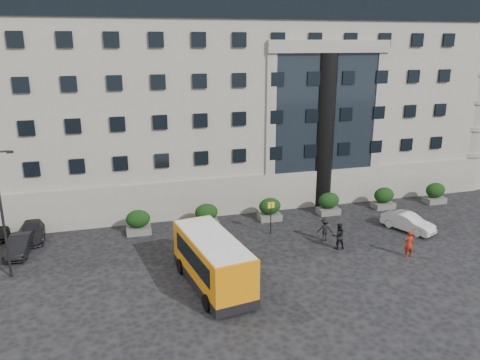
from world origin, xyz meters
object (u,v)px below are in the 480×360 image
(hedge_c, at_px, (270,209))
(hedge_b, at_px, (206,215))
(hedge_f, at_px, (435,193))
(minibus, at_px, (213,260))
(parked_car_b, at_px, (20,245))
(hedge_e, at_px, (384,198))
(pedestrian_a, at_px, (409,244))
(hedge_d, at_px, (329,203))
(pedestrian_c, at_px, (325,229))
(hedge_a, at_px, (138,222))
(parked_car_c, at_px, (33,231))
(bus_stop_sign, at_px, (271,212))
(pedestrian_b, at_px, (338,236))
(white_taxi, at_px, (408,222))
(red_truck, at_px, (33,196))

(hedge_c, bearing_deg, hedge_b, 180.00)
(hedge_f, relative_size, minibus, 0.24)
(hedge_c, bearing_deg, parked_car_b, -175.76)
(hedge_e, xyz_separation_m, pedestrian_a, (-3.70, -8.91, -0.00))
(hedge_d, distance_m, hedge_f, 10.40)
(hedge_e, height_order, pedestrian_c, hedge_e)
(hedge_a, bearing_deg, parked_car_c, 171.37)
(hedge_a, relative_size, pedestrian_c, 1.06)
(hedge_f, distance_m, bus_stop_sign, 16.76)
(hedge_f, xyz_separation_m, parked_car_b, (-33.99, -1.36, -0.30))
(hedge_b, distance_m, hedge_e, 15.60)
(hedge_f, bearing_deg, pedestrian_b, -153.25)
(hedge_b, bearing_deg, hedge_f, 0.00)
(pedestrian_a, bearing_deg, parked_car_b, -9.45)
(minibus, xyz_separation_m, pedestrian_a, (13.43, 0.27, -0.75))
(parked_car_c, bearing_deg, hedge_c, -6.41)
(hedge_d, bearing_deg, bus_stop_sign, -155.34)
(pedestrian_c, bearing_deg, white_taxi, -166.01)
(minibus, relative_size, pedestrian_b, 4.04)
(pedestrian_a, bearing_deg, hedge_e, -105.27)
(hedge_f, height_order, bus_stop_sign, bus_stop_sign)
(hedge_e, relative_size, parked_car_b, 0.48)
(hedge_e, distance_m, minibus, 19.45)
(hedge_d, bearing_deg, white_taxi, -49.51)
(minibus, relative_size, white_taxi, 1.89)
(hedge_a, bearing_deg, red_truck, 140.68)
(parked_car_b, height_order, white_taxi, white_taxi)
(red_truck, bearing_deg, white_taxi, -37.43)
(white_taxi, bearing_deg, hedge_c, 127.87)
(hedge_f, height_order, pedestrian_a, pedestrian_a)
(hedge_e, height_order, hedge_f, same)
(hedge_f, bearing_deg, hedge_b, 180.00)
(hedge_f, distance_m, pedestrian_b, 14.37)
(hedge_c, height_order, red_truck, red_truck)
(hedge_f, xyz_separation_m, white_taxi, (-6.18, -4.94, -0.26))
(hedge_f, bearing_deg, minibus, -157.65)
(white_taxi, bearing_deg, hedge_a, 141.55)
(hedge_f, bearing_deg, hedge_a, 180.00)
(hedge_b, height_order, hedge_c, same)
(hedge_c, distance_m, minibus, 11.41)
(hedge_c, relative_size, hedge_e, 1.00)
(hedge_b, xyz_separation_m, hedge_e, (15.60, 0.00, 0.00))
(bus_stop_sign, relative_size, parked_car_c, 0.59)
(hedge_f, bearing_deg, white_taxi, -141.39)
(hedge_f, bearing_deg, hedge_c, 180.00)
(hedge_e, bearing_deg, pedestrian_a, -112.56)
(hedge_a, bearing_deg, pedestrian_c, -21.06)
(hedge_b, xyz_separation_m, pedestrian_c, (7.67, -4.95, -0.06))
(hedge_e, height_order, pedestrian_a, pedestrian_a)
(hedge_b, distance_m, parked_car_b, 13.27)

